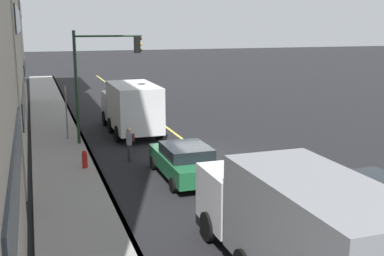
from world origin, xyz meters
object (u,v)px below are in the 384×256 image
Objects in this scene: pedestrian_with_backpack at (130,142)px; street_sign_post at (66,109)px; car_tan at (372,199)px; car_green at (185,161)px; traffic_light_mast at (101,68)px; truck_white at (131,107)px; truck_gray at (298,226)px; fire_hydrant at (85,161)px.

street_sign_post is at bearing 27.17° from pedestrian_with_backpack.
street_sign_post is (14.49, 8.56, 1.05)m from car_tan.
car_green is 8.13m from traffic_light_mast.
pedestrian_with_backpack is (9.61, 6.05, 0.16)m from car_tan.
truck_white is 6.12m from pedestrian_with_backpack.
truck_gray reaches higher than pedestrian_with_backpack.
pedestrian_with_backpack is (12.26, 1.68, -0.64)m from truck_gray.
street_sign_post reaches higher than fire_hydrant.
pedestrian_with_backpack is at bearing 32.21° from car_tan.
car_tan is 11.36m from pedestrian_with_backpack.
street_sign_post is 5.98m from fire_hydrant.
car_green is 1.52× the size of street_sign_post.
truck_white is at bearing -41.54° from traffic_light_mast.
traffic_light_mast reaches higher than pedestrian_with_backpack.
street_sign_post reaches higher than car_tan.
traffic_light_mast is (15.95, 2.38, 2.53)m from truck_gray.
truck_white is at bearing -26.99° from fire_hydrant.
car_tan is (-6.28, -4.38, 0.02)m from car_green.
traffic_light_mast is 6.08m from fire_hydrant.
fire_hydrant is at bearing 112.99° from pedestrian_with_backpack.
car_green is 0.68× the size of truck_white.
truck_white reaches higher than pedestrian_with_backpack.
pedestrian_with_backpack is at bearing -152.83° from street_sign_post.
truck_gray is 12.39m from pedestrian_with_backpack.
truck_gray is 2.42× the size of street_sign_post.
truck_gray is 4.65× the size of pedestrian_with_backpack.
pedestrian_with_backpack is 1.74× the size of fire_hydrant.
car_tan is at bearing -145.12° from car_green.
truck_white is at bearing 2.30° from car_green.
truck_white is 7.81m from fire_hydrant.
truck_gray is 1.25× the size of traffic_light_mast.
fire_hydrant is (-5.81, -0.30, -1.37)m from street_sign_post.
car_green is 3.73m from pedestrian_with_backpack.
truck_gray is at bearing -161.10° from fire_hydrant.
truck_white is 0.92× the size of truck_gray.
car_green is 8.97m from truck_gray.
car_tan reaches higher than car_green.
fire_hydrant is (-6.88, 3.51, -1.13)m from truck_white.
truck_gray reaches higher than car_green.
car_tan is 1.30× the size of street_sign_post.
fire_hydrant is (-4.62, 1.50, -3.65)m from traffic_light_mast.
car_green is 0.79× the size of traffic_light_mast.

